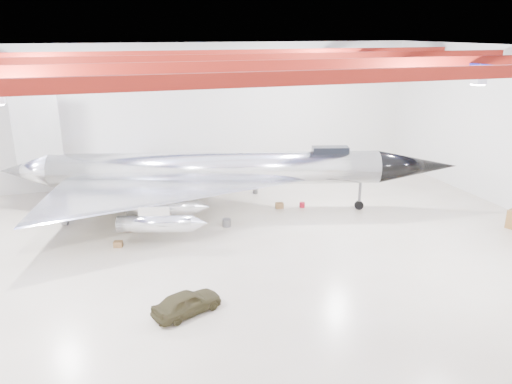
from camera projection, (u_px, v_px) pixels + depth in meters
name	position (u px, v px, depth m)	size (l,w,h in m)	color
floor	(235.00, 251.00, 28.28)	(40.00, 40.00, 0.00)	#BBAC94
wall_back	(183.00, 114.00, 40.10)	(40.00, 40.00, 0.00)	silver
ceiling	(232.00, 50.00, 24.86)	(40.00, 40.00, 0.00)	#0A0F38
ceiling_structure	(232.00, 64.00, 25.07)	(39.50, 29.50, 1.08)	maroon
jet_aircraft	(215.00, 173.00, 33.54)	(30.11, 21.66, 8.38)	silver
jeep	(187.00, 302.00, 21.91)	(1.27, 3.15, 1.07)	#37321B
crate_ply	(118.00, 244.00, 28.76)	(0.49, 0.39, 0.34)	olive
toolbox_red	(187.00, 200.00, 36.11)	(0.49, 0.39, 0.34)	#A61022
engine_drum	(227.00, 223.00, 31.73)	(0.55, 0.55, 0.49)	#59595B
parts_bin	(279.00, 205.00, 35.02)	(0.53, 0.42, 0.37)	olive
crate_small	(65.00, 223.00, 32.06)	(0.38, 0.30, 0.26)	#59595B
tool_chest	(302.00, 205.00, 35.17)	(0.39, 0.39, 0.35)	#A61022
spares_box	(255.00, 191.00, 38.14)	(0.38, 0.38, 0.34)	#59595B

